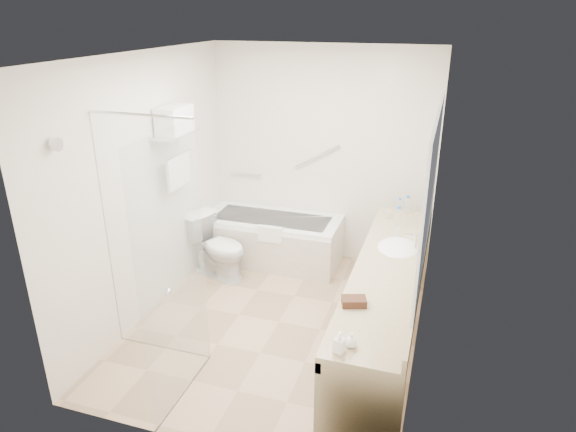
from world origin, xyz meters
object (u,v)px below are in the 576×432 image
(bathtub, at_px, (272,239))
(amenity_basket, at_px, (354,302))
(water_bottle_left, at_px, (398,217))
(toilet, at_px, (218,247))
(vanity_counter, at_px, (387,288))

(bathtub, distance_m, amenity_basket, 2.55)
(amenity_basket, distance_m, water_bottle_left, 1.58)
(toilet, bearing_deg, amenity_basket, -109.76)
(water_bottle_left, bearing_deg, vanity_counter, -88.07)
(bathtub, relative_size, water_bottle_left, 7.80)
(vanity_counter, xyz_separation_m, water_bottle_left, (-0.03, 0.89, 0.30))
(toilet, xyz_separation_m, water_bottle_left, (1.94, 0.04, 0.59))
(vanity_counter, height_order, amenity_basket, vanity_counter)
(toilet, relative_size, water_bottle_left, 3.49)
(toilet, distance_m, amenity_basket, 2.43)
(vanity_counter, relative_size, amenity_basket, 15.47)
(bathtub, height_order, vanity_counter, vanity_counter)
(bathtub, height_order, toilet, toilet)
(toilet, height_order, amenity_basket, amenity_basket)
(bathtub, xyz_separation_m, amenity_basket, (1.36, -2.07, 0.60))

